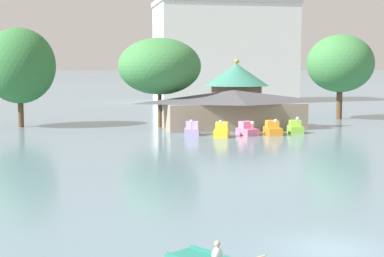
{
  "coord_description": "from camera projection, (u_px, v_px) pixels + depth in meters",
  "views": [
    {
      "loc": [
        -9.93,
        -21.34,
        7.21
      ],
      "look_at": [
        -1.63,
        19.97,
        2.79
      ],
      "focal_mm": 55.76,
      "sensor_mm": 36.0,
      "label": 1
    }
  ],
  "objects": [
    {
      "name": "pedal_boat_yellow",
      "position": [
        222.0,
        131.0,
        60.99
      ],
      "size": [
        2.22,
        2.89,
        1.83
      ],
      "rotation": [
        0.0,
        0.0,
        -1.91
      ],
      "color": "yellow",
      "rests_on": "ground"
    },
    {
      "name": "pedal_boat_pink",
      "position": [
        247.0,
        130.0,
        62.55
      ],
      "size": [
        2.11,
        2.63,
        1.55
      ],
      "rotation": [
        0.0,
        0.0,
        -1.28
      ],
      "color": "pink",
      "rests_on": "ground"
    },
    {
      "name": "shoreline_tree_right",
      "position": [
        340.0,
        64.0,
        80.69
      ],
      "size": [
        9.05,
        9.05,
        11.48
      ],
      "color": "brown",
      "rests_on": "ground"
    },
    {
      "name": "pedal_boat_lavender",
      "position": [
        192.0,
        130.0,
        62.53
      ],
      "size": [
        2.04,
        2.57,
        1.72
      ],
      "rotation": [
        0.0,
        0.0,
        -1.83
      ],
      "color": "#B299D8",
      "rests_on": "ground"
    },
    {
      "name": "pedal_boat_orange",
      "position": [
        273.0,
        129.0,
        62.94
      ],
      "size": [
        1.74,
        3.05,
        1.76
      ],
      "rotation": [
        0.0,
        0.0,
        -1.67
      ],
      "color": "orange",
      "rests_on": "ground"
    },
    {
      "name": "shoreline_tree_mid",
      "position": [
        160.0,
        66.0,
        69.86
      ],
      "size": [
        9.76,
        9.76,
        10.53
      ],
      "color": "brown",
      "rests_on": "ground"
    },
    {
      "name": "background_building_block",
      "position": [
        224.0,
        51.0,
        121.47
      ],
      "size": [
        27.81,
        15.44,
        20.38
      ],
      "color": "silver",
      "rests_on": "ground"
    },
    {
      "name": "green_roof_pavilion",
      "position": [
        237.0,
        87.0,
        85.2
      ],
      "size": [
        9.28,
        9.28,
        8.26
      ],
      "color": "brown",
      "rests_on": "ground"
    },
    {
      "name": "pedal_boat_lime",
      "position": [
        295.0,
        128.0,
        64.2
      ],
      "size": [
        1.66,
        2.37,
        1.86
      ],
      "rotation": [
        0.0,
        0.0,
        -1.71
      ],
      "color": "#8CCC3F",
      "rests_on": "ground"
    },
    {
      "name": "ground_plane",
      "position": [
        332.0,
        250.0,
        23.5
      ],
      "size": [
        2000.0,
        2000.0,
        0.0
      ],
      "primitive_type": "plane",
      "color": "slate"
    },
    {
      "name": "shoreline_tree_tall_left",
      "position": [
        19.0,
        66.0,
        70.17
      ],
      "size": [
        8.44,
        8.44,
        11.74
      ],
      "color": "brown",
      "rests_on": "ground"
    },
    {
      "name": "boathouse",
      "position": [
        233.0,
        108.0,
        68.79
      ],
      "size": [
        17.12,
        7.14,
        4.47
      ],
      "color": "gray",
      "rests_on": "ground"
    }
  ]
}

